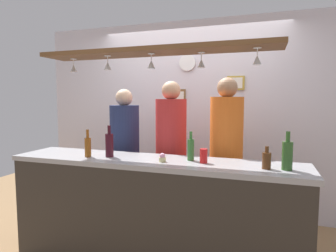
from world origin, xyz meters
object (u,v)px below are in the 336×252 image
at_px(bottle_beer_brown_stubby, 267,160).
at_px(bottle_wine_dark_red, 109,144).
at_px(bottle_champagne_green, 287,155).
at_px(bottle_beer_amber_tall, 88,146).
at_px(drink_can, 204,156).
at_px(person_right_orange_shirt, 226,145).
at_px(picture_frame_upper_small, 236,83).
at_px(person_middle_red_shirt, 171,144).
at_px(person_left_navy_shirt, 125,146).
at_px(cupcake, 162,158).
at_px(bottle_beer_green_import, 191,149).
at_px(wall_clock, 187,63).
at_px(picture_frame_crest, 179,99).

bearing_deg(bottle_beer_brown_stubby, bottle_wine_dark_red, 178.79).
xyz_separation_m(bottle_champagne_green, bottle_beer_brown_stubby, (-0.15, -0.02, -0.05)).
xyz_separation_m(bottle_beer_amber_tall, drink_can, (1.09, 0.09, -0.04)).
relative_size(person_right_orange_shirt, drink_can, 14.52).
bearing_deg(bottle_beer_brown_stubby, picture_frame_upper_small, 104.80).
xyz_separation_m(person_middle_red_shirt, picture_frame_upper_small, (0.61, 0.81, 0.70)).
bearing_deg(bottle_champagne_green, person_left_navy_shirt, 159.71).
height_order(person_left_navy_shirt, cupcake, person_left_navy_shirt).
bearing_deg(bottle_beer_green_import, drink_can, -28.62).
xyz_separation_m(bottle_beer_green_import, cupcake, (-0.22, -0.14, -0.07)).
xyz_separation_m(person_right_orange_shirt, wall_clock, (-0.63, 0.80, 0.97)).
bearing_deg(cupcake, bottle_beer_green_import, 32.52).
bearing_deg(bottle_wine_dark_red, cupcake, -4.81).
bearing_deg(bottle_wine_dark_red, bottle_beer_amber_tall, -161.35).
bearing_deg(bottle_champagne_green, person_right_orange_shirt, 130.57).
bearing_deg(bottle_beer_green_import, picture_frame_crest, 110.57).
relative_size(bottle_beer_amber_tall, wall_clock, 1.18).
bearing_deg(person_right_orange_shirt, drink_can, -100.99).
height_order(drink_can, cupcake, drink_can).
bearing_deg(cupcake, picture_frame_crest, 100.82).
distance_m(person_left_navy_shirt, picture_frame_crest, 1.07).
height_order(bottle_beer_green_import, picture_frame_crest, picture_frame_crest).
bearing_deg(drink_can, bottle_wine_dark_red, -178.59).
distance_m(bottle_champagne_green, picture_frame_upper_small, 1.66).
bearing_deg(person_right_orange_shirt, picture_frame_crest, 132.84).
height_order(bottle_champagne_green, cupcake, bottle_champagne_green).
height_order(person_left_navy_shirt, person_middle_red_shirt, person_middle_red_shirt).
distance_m(person_right_orange_shirt, cupcake, 0.81).
xyz_separation_m(bottle_wine_dark_red, cupcake, (0.55, -0.05, -0.08)).
height_order(bottle_beer_amber_tall, bottle_champagne_green, bottle_champagne_green).
xyz_separation_m(cupcake, picture_frame_upper_small, (0.47, 1.47, 0.72)).
xyz_separation_m(person_left_navy_shirt, bottle_beer_brown_stubby, (1.56, -0.65, 0.07)).
bearing_deg(picture_frame_crest, drink_can, -65.81).
xyz_separation_m(bottle_wine_dark_red, picture_frame_crest, (0.27, 1.43, 0.43)).
xyz_separation_m(bottle_beer_amber_tall, wall_clock, (0.58, 1.49, 0.93)).
distance_m(person_middle_red_shirt, picture_frame_upper_small, 1.23).
bearing_deg(bottle_beer_amber_tall, picture_frame_crest, 72.86).
bearing_deg(bottle_beer_brown_stubby, bottle_beer_green_import, 169.10).
relative_size(bottle_beer_brown_stubby, cupcake, 2.31).
height_order(person_left_navy_shirt, picture_frame_upper_small, picture_frame_upper_small).
bearing_deg(person_left_navy_shirt, person_right_orange_shirt, -0.00).
bearing_deg(drink_can, person_left_navy_shirt, 150.43).
bearing_deg(wall_clock, bottle_wine_dark_red, -105.08).
distance_m(bottle_beer_amber_tall, wall_clock, 1.85).
xyz_separation_m(person_left_navy_shirt, cupcake, (0.71, -0.67, 0.04)).
bearing_deg(bottle_beer_brown_stubby, person_right_orange_shirt, 121.12).
height_order(person_middle_red_shirt, cupcake, person_middle_red_shirt).
xyz_separation_m(person_middle_red_shirt, bottle_beer_brown_stubby, (1.00, -0.65, 0.02)).
height_order(bottle_champagne_green, wall_clock, wall_clock).
distance_m(picture_frame_upper_small, wall_clock, 0.70).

